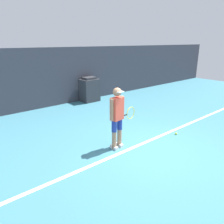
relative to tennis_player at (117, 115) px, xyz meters
The scene contains 6 objects.
ground_plane 1.25m from the tennis_player, 53.49° to the right, with size 24.00×24.00×0.00m, color teal.
back_wall 4.88m from the tennis_player, 84.06° to the left, with size 24.00×0.10×2.51m.
court_baseline 1.09m from the tennis_player, 31.98° to the right, with size 21.60×0.10×0.01m.
tennis_player is the anchor object (origin of this frame).
tennis_ball 2.21m from the tennis_player, 15.81° to the right, with size 0.07×0.07×0.07m.
covered_chair 4.95m from the tennis_player, 63.80° to the left, with size 0.81×0.63×1.15m.
Camera 1 is at (-4.07, -3.31, 2.76)m, focal length 35.00 mm.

